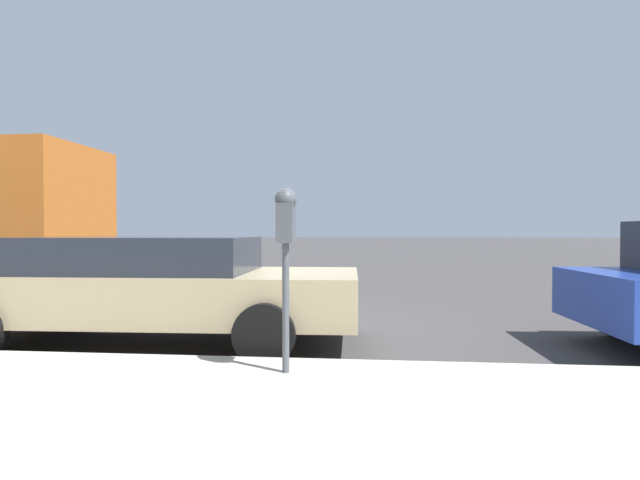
% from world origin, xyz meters
% --- Properties ---
extents(ground_plane, '(220.00, 220.00, 0.00)m').
position_xyz_m(ground_plane, '(0.00, 0.00, 0.00)').
color(ground_plane, '#3D3A3A').
extents(parking_meter, '(0.21, 0.19, 1.58)m').
position_xyz_m(parking_meter, '(-2.69, -0.81, 1.36)').
color(parking_meter, '#4C5156').
rests_on(parking_meter, sidewalk).
extents(car_tan, '(2.19, 5.04, 1.29)m').
position_xyz_m(car_tan, '(-1.07, 1.16, 0.71)').
color(car_tan, tan).
rests_on(car_tan, ground_plane).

